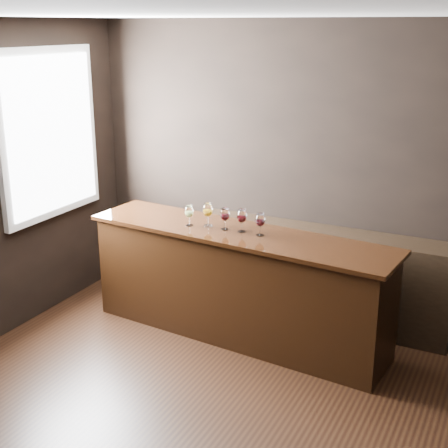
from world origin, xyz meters
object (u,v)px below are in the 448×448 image
at_px(glass_white, 189,212).
at_px(glass_amber, 208,210).
at_px(glass_red_a, 225,215).
at_px(glass_red_b, 242,217).
at_px(back_bar_shelf, 317,275).
at_px(glass_red_c, 260,220).
at_px(bar_counter, 238,286).

height_order(glass_white, glass_amber, glass_amber).
bearing_deg(glass_red_a, glass_red_b, 2.51).
distance_m(back_bar_shelf, glass_red_b, 1.07).
xyz_separation_m(glass_amber, glass_red_b, (0.35, -0.02, -0.00)).
distance_m(glass_red_a, glass_red_c, 0.34).
distance_m(bar_counter, back_bar_shelf, 0.84).
distance_m(back_bar_shelf, glass_red_c, 1.01).
bearing_deg(bar_counter, back_bar_shelf, 55.86).
bearing_deg(glass_amber, bar_counter, -5.04).
height_order(bar_counter, glass_red_a, glass_red_a).
bearing_deg(glass_red_a, glass_red_c, -1.90).
relative_size(glass_red_a, glass_red_b, 0.97).
xyz_separation_m(bar_counter, glass_red_c, (0.21, -0.01, 0.66)).
distance_m(glass_white, glass_red_b, 0.50).
bearing_deg(glass_red_a, glass_amber, 172.56).
xyz_separation_m(back_bar_shelf, glass_red_a, (-0.66, -0.65, 0.69)).
bearing_deg(glass_red_b, bar_counter, -158.88).
bearing_deg(bar_counter, glass_red_a, -176.55).
xyz_separation_m(bar_counter, glass_red_b, (0.03, 0.01, 0.66)).
xyz_separation_m(bar_counter, glass_red_a, (-0.13, 0.00, 0.66)).
bearing_deg(back_bar_shelf, glass_red_a, -135.83).
bearing_deg(glass_red_c, glass_red_a, 178.10).
distance_m(bar_counter, glass_red_c, 0.69).
height_order(glass_white, glass_red_c, glass_red_c).
height_order(bar_counter, glass_white, glass_white).
distance_m(back_bar_shelf, glass_white, 1.39).
height_order(glass_white, glass_red_a, glass_red_a).
bearing_deg(glass_red_a, glass_white, -172.61).
distance_m(bar_counter, glass_amber, 0.74).
xyz_separation_m(glass_white, glass_amber, (0.15, 0.07, 0.02)).
bearing_deg(glass_amber, glass_red_b, -2.80).
relative_size(bar_counter, back_bar_shelf, 1.10).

